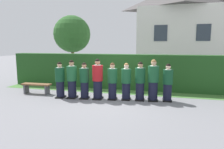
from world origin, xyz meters
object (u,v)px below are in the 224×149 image
at_px(student_front_row_0, 60,81).
at_px(student_front_row_8, 168,83).
at_px(student_front_row_1, 72,80).
at_px(student_front_row_7, 153,81).
at_px(student_front_row_6, 140,82).
at_px(student_in_red_blazer, 98,80).
at_px(student_front_row_4, 112,82).
at_px(wooden_bench, 36,86).
at_px(student_front_row_5, 126,82).
at_px(student_front_row_2, 84,81).

distance_m(student_front_row_0, student_front_row_8, 4.52).
xyz_separation_m(student_front_row_0, student_front_row_1, (0.52, 0.08, 0.04)).
xyz_separation_m(student_front_row_1, student_front_row_7, (3.39, 0.40, 0.03)).
bearing_deg(student_front_row_6, student_in_red_blazer, -171.93).
bearing_deg(student_front_row_0, student_front_row_4, 6.55).
height_order(student_front_row_1, student_front_row_4, student_front_row_1).
distance_m(student_in_red_blazer, student_front_row_6, 1.76).
bearing_deg(student_front_row_6, wooden_bench, -178.89).
xyz_separation_m(student_front_row_7, student_front_row_8, (0.57, 0.08, -0.08)).
height_order(student_in_red_blazer, student_front_row_5, student_in_red_blazer).
xyz_separation_m(student_front_row_0, student_front_row_6, (3.39, 0.42, 0.02)).
bearing_deg(student_front_row_4, student_front_row_6, 8.28).
xyz_separation_m(student_front_row_0, student_front_row_7, (3.91, 0.47, 0.07)).
bearing_deg(student_front_row_8, student_front_row_5, -172.97).
xyz_separation_m(student_front_row_0, student_front_row_2, (1.07, 0.12, -0.00)).
bearing_deg(student_front_row_6, student_front_row_1, -173.10).
xyz_separation_m(student_front_row_8, wooden_bench, (-5.89, -0.23, -0.38)).
relative_size(student_front_row_5, student_front_row_6, 0.97).
relative_size(student_front_row_0, student_front_row_4, 1.00).
relative_size(student_front_row_2, student_in_red_blazer, 0.91).
distance_m(student_front_row_0, student_in_red_blazer, 1.65).
bearing_deg(student_front_row_4, student_front_row_8, 7.65).
bearing_deg(student_front_row_7, student_front_row_5, -173.71).
xyz_separation_m(student_front_row_7, wooden_bench, (-5.32, -0.14, -0.46)).
xyz_separation_m(student_front_row_4, student_front_row_6, (1.13, 0.16, 0.02)).
bearing_deg(student_front_row_8, student_front_row_7, -171.57).
height_order(student_front_row_2, student_front_row_8, student_front_row_2).
bearing_deg(student_front_row_6, student_front_row_4, -171.72).
relative_size(student_front_row_2, wooden_bench, 1.10).
bearing_deg(student_front_row_0, student_front_row_8, 7.10).
bearing_deg(student_front_row_1, student_front_row_7, 6.68).
distance_m(student_front_row_1, student_front_row_4, 1.75).
bearing_deg(student_front_row_4, student_front_row_0, -173.45).
bearing_deg(student_front_row_2, student_front_row_5, 7.59).
distance_m(student_front_row_2, student_front_row_4, 1.19).
bearing_deg(student_front_row_8, student_front_row_1, -173.07).
xyz_separation_m(student_front_row_1, student_front_row_4, (1.74, 0.18, -0.04)).
xyz_separation_m(student_front_row_0, student_front_row_4, (2.26, 0.26, -0.00)).
xyz_separation_m(student_front_row_0, wooden_bench, (-1.41, 0.33, -0.39)).
relative_size(student_front_row_1, student_front_row_6, 1.03).
distance_m(student_front_row_2, student_front_row_7, 2.86).
xyz_separation_m(student_front_row_6, student_front_row_8, (1.10, 0.13, -0.03)).
bearing_deg(student_front_row_0, student_front_row_1, 8.38).
bearing_deg(student_front_row_0, student_front_row_5, 7.14).
height_order(student_in_red_blazer, student_front_row_6, student_in_red_blazer).
bearing_deg(student_front_row_7, wooden_bench, -178.47).
bearing_deg(student_in_red_blazer, student_front_row_2, -174.41).
distance_m(student_front_row_0, wooden_bench, 1.50).
xyz_separation_m(student_front_row_2, student_front_row_4, (1.19, 0.14, 0.00)).
xyz_separation_m(student_front_row_4, wooden_bench, (-3.67, 0.07, -0.38)).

